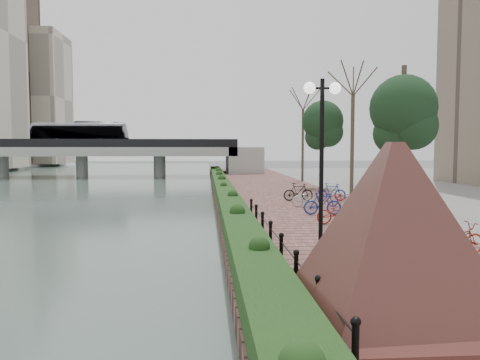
{
  "coord_description": "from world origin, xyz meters",
  "views": [
    {
      "loc": [
        -0.53,
        -10.78,
        3.48
      ],
      "look_at": [
        1.01,
        10.28,
        2.0
      ],
      "focal_mm": 35.0,
      "sensor_mm": 36.0,
      "label": 1
    }
  ],
  "objects": [
    {
      "name": "ground",
      "position": [
        0.0,
        0.0,
        0.0
      ],
      "size": [
        220.0,
        220.0,
        0.0
      ],
      "primitive_type": "plane",
      "color": "#59595B",
      "rests_on": "ground"
    },
    {
      "name": "river_water",
      "position": [
        -15.0,
        25.0,
        0.01
      ],
      "size": [
        30.0,
        130.0,
        0.02
      ],
      "primitive_type": "cube",
      "color": "#485A51",
      "rests_on": "ground"
    },
    {
      "name": "promenade",
      "position": [
        4.0,
        17.5,
        0.25
      ],
      "size": [
        8.0,
        75.0,
        0.5
      ],
      "primitive_type": "cube",
      "color": "brown",
      "rests_on": "ground"
    },
    {
      "name": "hedge",
      "position": [
        0.6,
        20.0,
        0.8
      ],
      "size": [
        1.1,
        56.0,
        0.6
      ],
      "primitive_type": "cube",
      "color": "#193412",
      "rests_on": "promenade"
    },
    {
      "name": "chain_fence",
      "position": [
        1.4,
        2.0,
        0.85
      ],
      "size": [
        0.1,
        14.1,
        0.7
      ],
      "color": "black",
      "rests_on": "promenade"
    },
    {
      "name": "granite_monument",
      "position": [
        2.64,
        -3.14,
        2.05
      ],
      "size": [
        5.88,
        5.88,
        3.07
      ],
      "color": "#4F2522",
      "rests_on": "promenade"
    },
    {
      "name": "lamppost",
      "position": [
        2.61,
        1.75,
        3.98
      ],
      "size": [
        1.02,
        0.32,
        4.82
      ],
      "color": "black",
      "rests_on": "promenade"
    },
    {
      "name": "motorcycle",
      "position": [
        3.01,
        -0.53,
        1.06
      ],
      "size": [
        0.69,
        1.84,
        1.13
      ],
      "primitive_type": null,
      "rotation": [
        0.0,
        0.0,
        -0.07
      ],
      "color": "black",
      "rests_on": "promenade"
    },
    {
      "name": "pedestrian",
      "position": [
        4.0,
        2.49,
        1.38
      ],
      "size": [
        0.67,
        0.47,
        1.75
      ],
      "primitive_type": "imported",
      "rotation": [
        0.0,
        0.0,
        3.06
      ],
      "color": "brown",
      "rests_on": "promenade"
    },
    {
      "name": "bicycle_parking",
      "position": [
        5.5,
        8.13,
        0.97
      ],
      "size": [
        2.4,
        14.69,
        1.0
      ],
      "color": "#A7A7AB",
      "rests_on": "promenade"
    },
    {
      "name": "street_trees",
      "position": [
        8.0,
        12.68,
        3.69
      ],
      "size": [
        3.2,
        37.12,
        6.8
      ],
      "color": "#3D3224",
      "rests_on": "promenade"
    },
    {
      "name": "bridge",
      "position": [
        -15.02,
        45.0,
        3.37
      ],
      "size": [
        36.0,
        10.77,
        6.5
      ],
      "color": "#A09F9B",
      "rests_on": "ground"
    }
  ]
}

